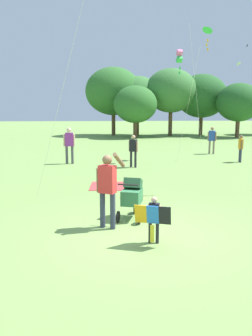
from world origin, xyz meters
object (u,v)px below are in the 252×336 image
at_px(child_with_butterfly_kite, 154,216).
at_px(person_red_shirt, 241,146).
at_px(person_adult_flyer, 108,185).
at_px(cooler_box, 135,193).
at_px(kite_orange_delta, 207,33).
at_px(person_couple_left, 212,138).
at_px(person_sitting_far, 69,143).
at_px(person_kid_running, 133,148).
at_px(kite_blue_high, 180,57).
at_px(stroller, 132,194).
at_px(picnic_blanket, 111,186).

bearing_deg(child_with_butterfly_kite, person_red_shirt, 59.69).
relative_size(person_adult_flyer, cooler_box, 3.94).
xyz_separation_m(kite_orange_delta, person_couple_left, (0.99, 1.55, -5.52)).
bearing_deg(person_sitting_far, person_kid_running, -22.48).
height_order(child_with_butterfly_kite, kite_blue_high, kite_blue_high).
height_order(person_couple_left, cooler_box, person_couple_left).
xyz_separation_m(stroller, kite_orange_delta, (4.74, 10.01, 5.85)).
relative_size(picnic_blanket, cooler_box, 3.13).
height_order(child_with_butterfly_kite, person_red_shirt, person_red_shirt).
bearing_deg(child_with_butterfly_kite, person_adult_flyer, 132.19).
distance_m(kite_orange_delta, kite_blue_high, 2.40).
bearing_deg(cooler_box, person_kid_running, 85.22).
height_order(person_adult_flyer, person_kid_running, person_adult_flyer).
height_order(kite_blue_high, person_red_shirt, kite_blue_high).
bearing_deg(kite_blue_high, person_couple_left, 45.13).
height_order(child_with_butterfly_kite, person_couple_left, person_couple_left).
bearing_deg(kite_blue_high, kite_orange_delta, 33.75).
bearing_deg(stroller, kite_orange_delta, 64.67).
relative_size(child_with_butterfly_kite, person_red_shirt, 0.72).
bearing_deg(picnic_blanket, person_kid_running, 73.09).
height_order(person_adult_flyer, picnic_blanket, person_adult_flyer).
bearing_deg(stroller, person_kid_running, 84.42).
xyz_separation_m(person_adult_flyer, kite_orange_delta, (5.35, 10.68, 5.44)).
xyz_separation_m(person_adult_flyer, person_sitting_far, (-1.65, 9.25, 0.01)).
height_order(person_adult_flyer, stroller, person_adult_flyer).
xyz_separation_m(person_red_shirt, cooler_box, (-5.92, -6.53, -0.62)).
relative_size(stroller, person_couple_left, 0.71).
distance_m(person_adult_flyer, kite_orange_delta, 13.13).
distance_m(person_adult_flyer, stroller, 1.00).
distance_m(child_with_butterfly_kite, person_couple_left, 14.31).
distance_m(person_couple_left, picnic_blanket, 10.14).
bearing_deg(person_kid_running, stroller, -95.58).
height_order(kite_orange_delta, cooler_box, kite_orange_delta).
distance_m(person_sitting_far, picnic_blanket, 5.44).
bearing_deg(person_red_shirt, person_kid_running, -168.76).
distance_m(person_adult_flyer, person_kid_running, 8.12).
relative_size(kite_blue_high, person_sitting_far, 3.12).
distance_m(person_kid_running, cooler_box, 5.51).
relative_size(person_kid_running, picnic_blanket, 1.05).
xyz_separation_m(person_adult_flyer, person_couple_left, (6.35, 12.23, -0.09)).
xyz_separation_m(person_red_shirt, person_sitting_far, (-8.45, 0.15, 0.24)).
bearing_deg(child_with_butterfly_kite, stroller, 99.63).
xyz_separation_m(person_kid_running, picnic_blanket, (-1.15, -3.78, -0.87)).
height_order(kite_blue_high, person_kid_running, kite_blue_high).
bearing_deg(kite_orange_delta, stroller, -115.33).
xyz_separation_m(kite_blue_high, cooler_box, (-2.83, -7.02, -4.92)).
bearing_deg(person_red_shirt, person_couple_left, 98.19).
bearing_deg(person_red_shirt, cooler_box, -132.19).
bearing_deg(person_red_shirt, person_sitting_far, 178.97).
distance_m(stroller, kite_blue_high, 10.44).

